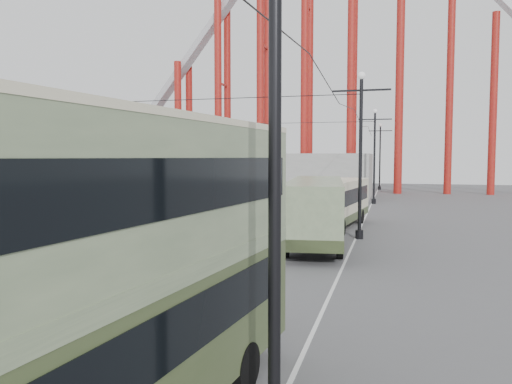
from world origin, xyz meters
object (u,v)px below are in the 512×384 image
(single_decker_cream, at_px, (336,201))
(pedestrian, at_px, (210,253))
(double_decker_bus, at_px, (104,267))
(single_decker_green, at_px, (316,208))

(single_decker_cream, bearing_deg, pedestrian, -95.62)
(double_decker_bus, bearing_deg, pedestrian, 109.53)
(single_decker_cream, height_order, pedestrian, single_decker_cream)
(double_decker_bus, height_order, single_decker_cream, double_decker_bus)
(single_decker_green, distance_m, pedestrian, 8.92)
(single_decker_green, bearing_deg, pedestrian, -115.60)
(single_decker_cream, bearing_deg, double_decker_bus, -84.26)
(double_decker_bus, bearing_deg, single_decker_green, 96.00)
(single_decker_green, bearing_deg, double_decker_bus, -97.40)
(single_decker_green, relative_size, single_decker_cream, 1.20)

